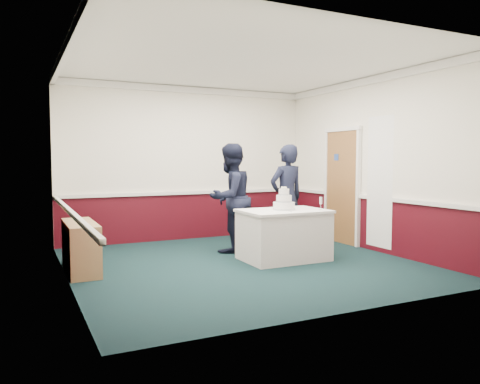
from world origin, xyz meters
name	(u,v)px	position (x,y,z in m)	size (l,w,h in m)	color
ground	(243,264)	(0.00, 0.00, 0.00)	(5.00, 5.00, 0.00)	#13282F
room_shell	(231,135)	(0.08, 0.61, 1.97)	(5.00, 5.00, 3.00)	white
sideboard	(81,247)	(-2.28, 0.55, 0.35)	(0.41, 1.20, 0.70)	tan
cake_table	(284,234)	(0.70, -0.01, 0.40)	(1.32, 0.92, 0.79)	white
wedding_cake	(284,203)	(0.70, -0.01, 0.90)	(0.35, 0.35, 0.36)	white
cake_knife	(289,211)	(0.67, -0.21, 0.79)	(0.01, 0.22, 0.01)	silver
champagne_flute	(321,201)	(1.20, -0.29, 0.93)	(0.05, 0.05, 0.21)	silver
person_man	(230,198)	(0.21, 0.95, 0.92)	(0.90, 0.70, 1.85)	black
person_woman	(287,197)	(1.17, 0.69, 0.92)	(0.67, 0.44, 1.84)	black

